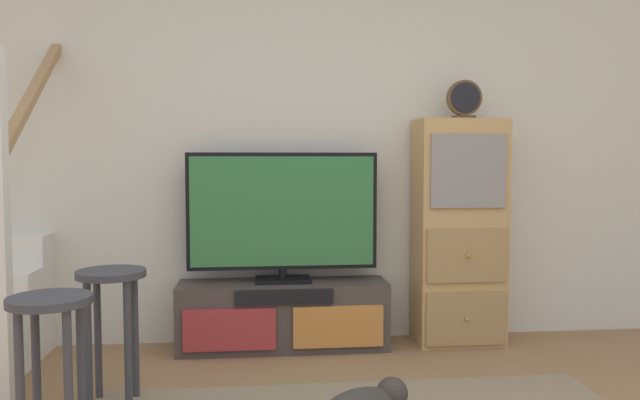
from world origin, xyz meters
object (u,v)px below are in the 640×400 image
object	(u,v)px
media_console	(283,315)
side_cabinet	(459,232)
desk_clock	(464,100)
bar_stool_far	(112,305)
television	(283,214)
bar_stool_near	(51,337)

from	to	relation	value
media_console	side_cabinet	xyz separation A→B (m)	(1.18, 0.01, 0.53)
desk_clock	bar_stool_far	distance (m)	2.53
media_console	desk_clock	bearing A→B (deg)	-0.23
media_console	bar_stool_far	distance (m)	1.28
media_console	side_cabinet	world-z (taller)	side_cabinet
television	side_cabinet	size ratio (longest dim) A/B	0.82
media_console	side_cabinet	distance (m)	1.30
desk_clock	media_console	bearing A→B (deg)	179.77
media_console	television	xyz separation A→B (m)	(-0.00, 0.02, 0.67)
media_console	bar_stool_far	world-z (taller)	bar_stool_far
media_console	side_cabinet	bearing A→B (deg)	0.50
side_cabinet	bar_stool_near	world-z (taller)	side_cabinet
desk_clock	bar_stool_near	size ratio (longest dim) A/B	0.38
desk_clock	bar_stool_far	bearing A→B (deg)	-157.57
side_cabinet	desk_clock	bearing A→B (deg)	-38.58
media_console	desk_clock	distance (m)	1.86
desk_clock	bar_stool_far	xyz separation A→B (m)	(-2.09, -0.86, -1.12)
side_cabinet	bar_stool_far	distance (m)	2.27
bar_stool_near	media_console	bearing A→B (deg)	53.48
media_console	television	distance (m)	0.67
bar_stool_near	bar_stool_far	xyz separation A→B (m)	(0.13, 0.51, 0.01)
television	desk_clock	size ratio (longest dim) A/B	4.84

